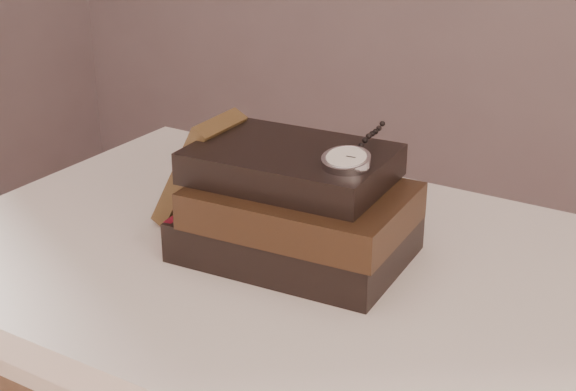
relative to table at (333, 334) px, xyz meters
The scene contains 5 objects.
table is the anchor object (origin of this frame).
book_stack 0.16m from the table, behind, with size 0.28×0.20×0.13m.
journal 0.27m from the table, behind, with size 0.02×0.09×0.15m, color #3B2916.
pocket_watch 0.23m from the table, 17.76° to the right, with size 0.06×0.16×0.02m.
eyeglasses 0.24m from the table, 151.52° to the left, with size 0.12×0.13×0.05m.
Camera 1 is at (0.42, -0.43, 1.21)m, focal length 53.10 mm.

